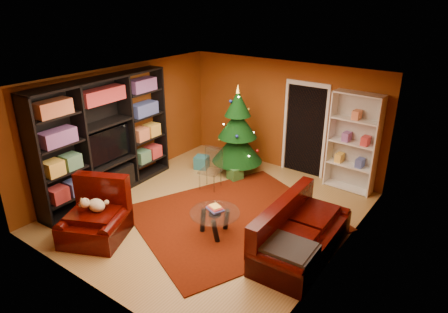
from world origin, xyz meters
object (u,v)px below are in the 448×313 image
Objects in this scene: sofa at (303,230)px; acrylic_chair at (210,171)px; armchair at (94,217)px; dog at (97,205)px; coffee_table at (215,223)px; christmas_tree at (237,130)px; gift_box_teal at (202,162)px; media_unit at (105,138)px; gift_box_green at (235,173)px; white_bookshelf at (353,143)px; rug at (234,218)px.

acrylic_chair is at bearing 67.97° from sofa.
armchair is 0.22m from dog.
armchair is 1.23× the size of coffee_table.
christmas_tree is 6.85× the size of gift_box_teal.
gift_box_green is (1.79, 2.12, -1.10)m from media_unit.
acrylic_chair is at bearing -87.06° from christmas_tree.
sofa is (2.73, -2.09, -0.58)m from christmas_tree.
sofa reaches higher than acrylic_chair.
white_bookshelf is 5.51× the size of dog.
gift_box_teal is at bearing 133.88° from coffee_table.
media_unit is 10.40× the size of gift_box_teal.
acrylic_chair is at bearing 130.61° from coffee_table.
sofa is 2.84m from acrylic_chair.
christmas_tree reaches higher than gift_box_green.
coffee_table is (-1.27, -3.16, -0.84)m from white_bookshelf.
sofa is (3.09, 1.67, -0.18)m from dog.
rug is 3.10m from media_unit.
media_unit reaches higher than gift_box_green.
armchair is at bearing -120.01° from white_bookshelf.
dog is at bearing -99.96° from gift_box_green.
sofa is at bearing 15.24° from coffee_table.
rug is at bearing -114.47° from white_bookshelf.
sofa reaches higher than armchair.
gift_box_green is (-0.98, 1.44, 0.14)m from rug.
rug is at bearing -36.38° from gift_box_teal.
white_bookshelf is 1.05× the size of sofa.
rug is 2.44m from christmas_tree.
white_bookshelf is at bearing 62.83° from rug.
gift_box_teal is at bearing 178.80° from gift_box_green.
gift_box_teal is 0.78× the size of dog.
gift_box_teal is at bearing 127.06° from acrylic_chair.
white_bookshelf reaches higher than gift_box_green.
armchair reaches higher than dog.
sofa is at bearing -8.51° from rug.
christmas_tree is 2.59m from white_bookshelf.
acrylic_chair is (0.84, -0.73, 0.26)m from gift_box_teal.
dog is (0.43, -3.36, 0.48)m from gift_box_teal.
media_unit is 2.98m from christmas_tree.
sofa is (3.11, 1.73, 0.02)m from armchair.
christmas_tree is 2.56× the size of acrylic_chair.
media_unit is at bearing 107.03° from armchair.
gift_box_teal is 3.46m from armchair.
media_unit reaches higher than rug.
white_bookshelf is (4.07, 3.20, -0.17)m from media_unit.
armchair reaches higher than coffee_table.
coffee_table is (0.03, -0.64, 0.22)m from rug.
media_unit is 5.18m from white_bookshelf.
gift_box_green is 2.68m from white_bookshelf.
rug is 1.42m from acrylic_chair.
acrylic_chair reaches higher than rug.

